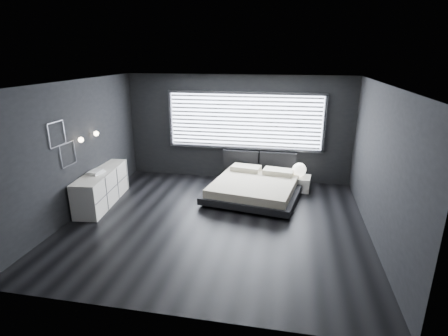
# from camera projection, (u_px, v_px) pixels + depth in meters

# --- Properties ---
(room) EXTENTS (6.04, 6.00, 2.80)m
(room) POSITION_uv_depth(u_px,v_px,m) (216.00, 157.00, 6.76)
(room) COLOR black
(room) RESTS_ON ground
(window) EXTENTS (4.14, 0.09, 1.52)m
(window) POSITION_uv_depth(u_px,v_px,m) (245.00, 121.00, 9.17)
(window) COLOR white
(window) RESTS_ON ground
(headboard) EXTENTS (1.96, 0.16, 0.52)m
(headboard) POSITION_uv_depth(u_px,v_px,m) (259.00, 161.00, 9.37)
(headboard) COLOR black
(headboard) RESTS_ON ground
(sconce_near) EXTENTS (0.18, 0.11, 0.11)m
(sconce_near) POSITION_uv_depth(u_px,v_px,m) (81.00, 140.00, 7.26)
(sconce_near) COLOR silver
(sconce_near) RESTS_ON ground
(sconce_far) EXTENTS (0.18, 0.11, 0.11)m
(sconce_far) POSITION_uv_depth(u_px,v_px,m) (96.00, 134.00, 7.82)
(sconce_far) COLOR silver
(sconce_far) RESTS_ON ground
(wall_art_upper) EXTENTS (0.01, 0.48, 0.48)m
(wall_art_upper) POSITION_uv_depth(u_px,v_px,m) (57.00, 134.00, 6.63)
(wall_art_upper) COLOR #47474C
(wall_art_upper) RESTS_ON ground
(wall_art_lower) EXTENTS (0.01, 0.48, 0.48)m
(wall_art_lower) POSITION_uv_depth(u_px,v_px,m) (68.00, 154.00, 7.01)
(wall_art_lower) COLOR #47474C
(wall_art_lower) RESTS_ON ground
(bed) EXTENTS (2.38, 2.30, 0.54)m
(bed) POSITION_uv_depth(u_px,v_px,m) (254.00, 188.00, 8.36)
(bed) COLOR black
(bed) RESTS_ON ground
(nightstand) EXTENTS (0.66, 0.57, 0.35)m
(nightstand) POSITION_uv_depth(u_px,v_px,m) (298.00, 183.00, 8.86)
(nightstand) COLOR white
(nightstand) RESTS_ON ground
(orb_lamp) EXTENTS (0.34, 0.34, 0.34)m
(orb_lamp) POSITION_uv_depth(u_px,v_px,m) (299.00, 170.00, 8.77)
(orb_lamp) COLOR white
(orb_lamp) RESTS_ON nightstand
(dresser) EXTENTS (0.75, 1.98, 0.78)m
(dresser) POSITION_uv_depth(u_px,v_px,m) (102.00, 187.00, 8.00)
(dresser) COLOR white
(dresser) RESTS_ON ground
(book_stack) EXTENTS (0.32, 0.39, 0.07)m
(book_stack) POSITION_uv_depth(u_px,v_px,m) (96.00, 172.00, 7.72)
(book_stack) COLOR white
(book_stack) RESTS_ON dresser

